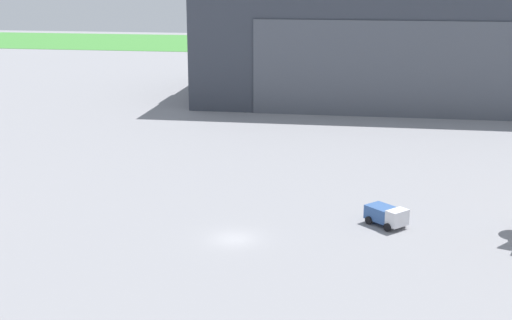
# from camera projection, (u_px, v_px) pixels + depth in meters

# --- Properties ---
(ground_plane) EXTENTS (440.00, 440.00, 0.00)m
(ground_plane) POSITION_uv_depth(u_px,v_px,m) (234.00, 239.00, 68.93)
(ground_plane) COLOR gray
(grass_field_strip) EXTENTS (440.00, 56.00, 0.08)m
(grass_field_strip) POSITION_uv_depth(u_px,v_px,m) (333.00, 45.00, 242.37)
(grass_field_strip) COLOR #408738
(grass_field_strip) RESTS_ON ground_plane
(maintenance_hangar) EXTENTS (101.03, 40.58, 22.24)m
(maintenance_hangar) POSITION_uv_depth(u_px,v_px,m) (462.00, 46.00, 139.52)
(maintenance_hangar) COLOR #383D47
(maintenance_hangar) RESTS_ON ground_plane
(ops_van) EXTENTS (4.60, 4.54, 2.05)m
(ops_van) POSITION_uv_depth(u_px,v_px,m) (387.00, 215.00, 72.23)
(ops_van) COLOR silver
(ops_van) RESTS_ON ground_plane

